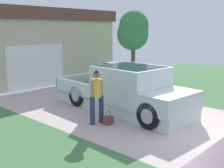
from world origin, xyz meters
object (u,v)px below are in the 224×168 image
at_px(person_with_hat, 97,94).
at_px(front_yard_tree, 133,31).
at_px(house_with_garage, 26,44).
at_px(wheeled_trash_bin, 112,72).
at_px(handbag, 108,120).
at_px(pickup_truck, 129,91).

relative_size(person_with_hat, front_yard_tree, 0.44).
height_order(house_with_garage, wheeled_trash_bin, house_with_garage).
bearing_deg(handbag, front_yard_tree, 32.34).
bearing_deg(person_with_hat, handbag, -47.66).
relative_size(handbag, wheeled_trash_bin, 0.38).
xyz_separation_m(person_with_hat, house_with_garage, (3.05, 9.07, 1.06)).
height_order(handbag, house_with_garage, house_with_garage).
bearing_deg(person_with_hat, front_yard_tree, 42.29).
bearing_deg(wheeled_trash_bin, person_with_hat, -141.35).
bearing_deg(front_yard_tree, house_with_garage, 117.42).
bearing_deg(front_yard_tree, person_with_hat, -150.65).
bearing_deg(person_with_hat, house_with_garage, 84.37).
relative_size(person_with_hat, wheeled_trash_bin, 1.53).
distance_m(house_with_garage, front_yard_tree, 6.47).
bearing_deg(pickup_truck, handbag, 18.92).
xyz_separation_m(house_with_garage, front_yard_tree, (2.96, -5.70, 0.79)).
bearing_deg(front_yard_tree, pickup_truck, -143.00).
bearing_deg(house_with_garage, front_yard_tree, -62.58).
bearing_deg(pickup_truck, wheeled_trash_bin, -127.54).
relative_size(pickup_truck, handbag, 13.28).
xyz_separation_m(pickup_truck, house_with_garage, (1.42, 9.00, 1.26)).
height_order(person_with_hat, front_yard_tree, front_yard_tree).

